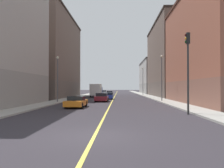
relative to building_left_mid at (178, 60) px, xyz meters
name	(u,v)px	position (x,y,z in m)	size (l,w,h in m)	color
ground_plane	(95,136)	(-15.39, -46.05, -8.88)	(400.00, 400.00, 0.00)	#2D292F
sidewalk_left	(147,96)	(-7.02, 2.95, -8.81)	(2.53, 168.00, 0.15)	#9E9B93
sidewalk_right	(83,96)	(-23.75, 2.95, -8.81)	(2.53, 168.00, 0.15)	#9E9B93
lane_center_stripe	(115,96)	(-15.39, 2.95, -8.88)	(0.16, 154.00, 0.01)	#E5D14C
building_left_mid	(178,60)	(0.00, 0.00, 0.00)	(11.81, 26.19, 17.75)	brown
building_left_far	(158,77)	(0.00, 28.54, -2.96)	(11.81, 25.71, 11.82)	gray
building_right_midblock	(45,56)	(-30.77, -5.60, 0.25)	(11.81, 25.06, 18.24)	brown
traffic_light_left_near	(188,62)	(-8.70, -37.58, -4.63)	(0.40, 0.32, 6.64)	#2D2D2D
street_lamp_left_near	(162,73)	(-7.69, -20.62, -4.47)	(0.36, 0.36, 7.03)	#4C4C51
street_lamp_right_near	(58,74)	(-23.09, -23.77, -4.74)	(0.36, 0.36, 6.51)	#4C4C51
street_lamp_left_far	(143,78)	(-7.69, 7.69, -4.15)	(0.36, 0.36, 7.62)	#4C4C51
car_orange	(76,102)	(-18.98, -31.23, -8.27)	(1.97, 4.50, 1.25)	orange
car_blue	(108,96)	(-16.43, -13.14, -8.25)	(2.02, 4.53, 1.28)	#23389E
car_maroon	(102,97)	(-16.97, -20.86, -8.22)	(2.00, 4.22, 1.35)	maroon
car_silver	(104,92)	(-19.49, 20.94, -8.27)	(2.10, 4.45, 1.22)	silver
car_black	(110,93)	(-16.97, 9.11, -8.29)	(1.81, 3.93, 1.20)	black
box_truck	(96,90)	(-19.53, -3.60, -7.30)	(2.33, 7.99, 2.95)	navy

